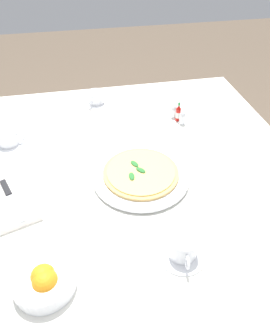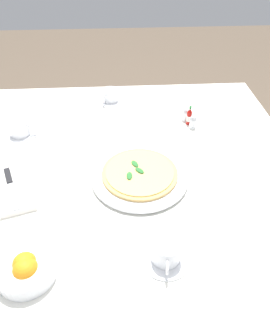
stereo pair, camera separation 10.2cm
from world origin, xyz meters
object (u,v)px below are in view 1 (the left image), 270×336
Objects in this scene: pizza at (141,172)px; coffee_cup_center_back at (183,247)px; hot_sauce_bottle at (178,113)px; pepper_shaker at (174,112)px; coffee_cup_far_left at (96,98)px; napkin_folded at (12,201)px; salt_shaker at (182,118)px; pizza_plate at (141,175)px; dinner_knife at (11,198)px; coffee_cup_left_edge at (8,139)px; citrus_bowl at (44,280)px.

coffee_cup_center_back reaches higher than pizza.
pepper_shaker is at bearing -160.35° from hot_sauce_bottle.
coffee_cup_far_left is at bearing -120.15° from pepper_shaker.
napkin_folded is at bearing -29.19° from coffee_cup_far_left.
coffee_cup_far_left is at bearing -123.02° from hot_sauce_bottle.
salt_shaker reaches higher than napkin_folded.
pizza_plate is 0.31m from coffee_cup_center_back.
coffee_cup_center_back is 1.60× the size of hot_sauce_bottle.
coffee_cup_center_back reaches higher than napkin_folded.
dinner_knife is at bearing -84.88° from pizza.
pepper_shaker is at bearing 95.90° from coffee_cup_left_edge.
hot_sauce_bottle is (-0.64, 0.53, 0.01)m from citrus_bowl.
coffee_cup_far_left is 0.64m from dinner_knife.
coffee_cup_far_left is 2.31× the size of pepper_shaker.
napkin_folded is 0.01m from dinner_knife.
coffee_cup_center_back is (0.58, 0.49, 0.01)m from coffee_cup_left_edge.
coffee_cup_far_left is (-0.52, -0.10, 0.00)m from pizza.
pizza_plate is 3.87× the size of hot_sauce_bottle.
pizza_plate is 0.41m from pepper_shaker.
salt_shaker is (-0.01, 0.68, -0.00)m from coffee_cup_left_edge.
pepper_shaker reaches higher than dinner_knife.
pepper_shaker is (-0.38, 0.62, 0.00)m from dinner_knife.
dinner_knife is at bearing -28.99° from coffee_cup_far_left.
coffee_cup_left_edge reaches higher than napkin_folded.
coffee_cup_center_back is at bearing 8.24° from pizza.
salt_shaker is (0.24, 0.33, -0.00)m from coffee_cup_far_left.
napkin_folded is (0.31, 0.04, -0.02)m from coffee_cup_left_edge.
hot_sauce_bottle is at bearing -160.35° from salt_shaker.
pizza is 0.37m from salt_shaker.
coffee_cup_left_edge is 0.71× the size of dinner_knife.
pizza reaches higher than pizza_plate.
pizza is at bearing -35.47° from hot_sauce_bottle.
napkin_folded reaches higher than pizza_plate.
coffee_cup_far_left is at bearing 134.07° from napkin_folded.
salt_shaker is (-0.29, 0.23, 0.01)m from pizza_plate.
citrus_bowl is at bearing -37.57° from pepper_shaker.
citrus_bowl is (0.60, 0.15, 0.00)m from coffee_cup_left_edge.
salt_shaker is 0.06m from pepper_shaker.
pepper_shaker is at bearing 104.46° from napkin_folded.
coffee_cup_left_edge reaches higher than pizza.
pizza_plate is at bearing -171.80° from coffee_cup_center_back.
coffee_cup_left_edge is at bearing -54.68° from coffee_cup_far_left.
coffee_cup_center_back is at bearing -17.78° from salt_shaker.
napkin_folded is (-0.27, -0.45, -0.02)m from coffee_cup_center_back.
pizza_plate is at bearing 10.44° from coffee_cup_far_left.
pizza_plate is 1.29× the size of napkin_folded.
pepper_shaker reaches higher than pizza_plate.
hot_sauce_bottle is (-0.04, 0.67, 0.01)m from coffee_cup_left_edge.
coffee_cup_left_edge is 2.36× the size of pepper_shaker.
coffee_cup_center_back is 0.88× the size of citrus_bowl.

